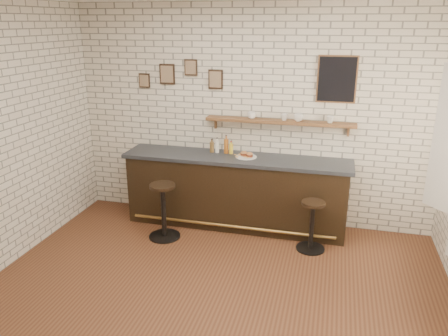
{
  "coord_description": "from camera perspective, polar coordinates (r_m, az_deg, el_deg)",
  "views": [
    {
      "loc": [
        1.11,
        -3.81,
        2.76
      ],
      "look_at": [
        -0.1,
        0.9,
        1.11
      ],
      "focal_mm": 35.0,
      "sensor_mm": 36.0,
      "label": 1
    }
  ],
  "objects": [
    {
      "name": "bitters_bottle_white",
      "position": [
        6.07,
        -0.9,
        2.82
      ],
      "size": [
        0.06,
        0.06,
        0.21
      ],
      "color": "white",
      "rests_on": "bar_counter"
    },
    {
      "name": "bar_counter",
      "position": [
        6.08,
        1.54,
        -3.04
      ],
      "size": [
        3.1,
        0.65,
        1.01
      ],
      "color": "black",
      "rests_on": "ground"
    },
    {
      "name": "wall_shelf",
      "position": [
        5.89,
        7.23,
        6.01
      ],
      "size": [
        2.0,
        0.18,
        0.18
      ],
      "color": "brown",
      "rests_on": "ground"
    },
    {
      "name": "bitters_bottle_amber",
      "position": [
        6.03,
        0.29,
        2.91
      ],
      "size": [
        0.06,
        0.06,
        0.26
      ],
      "color": "#A05519",
      "rests_on": "bar_counter"
    },
    {
      "name": "shelf_cup_b",
      "position": [
        5.87,
        7.87,
        6.59
      ],
      "size": [
        0.13,
        0.13,
        0.09
      ],
      "primitive_type": "imported",
      "rotation": [
        0.0,
        0.0,
        0.87
      ],
      "color": "white",
      "rests_on": "wall_shelf"
    },
    {
      "name": "ciabatta_sandwich",
      "position": [
        5.88,
        2.99,
        1.81
      ],
      "size": [
        0.2,
        0.14,
        0.06
      ],
      "color": "tan",
      "rests_on": "sandwich_plate"
    },
    {
      "name": "bar_stool_right",
      "position": [
        5.6,
        11.41,
        -7.19
      ],
      "size": [
        0.36,
        0.36,
        0.65
      ],
      "color": "black",
      "rests_on": "ground"
    },
    {
      "name": "bar_stool_left",
      "position": [
        5.82,
        -7.91,
        -5.36
      ],
      "size": [
        0.42,
        0.42,
        0.75
      ],
      "color": "black",
      "rests_on": "ground"
    },
    {
      "name": "condiment_bottle_yellow",
      "position": [
        6.03,
        0.93,
        2.58
      ],
      "size": [
        0.06,
        0.06,
        0.18
      ],
      "color": "yellow",
      "rests_on": "bar_counter"
    },
    {
      "name": "bitters_bottle_brown",
      "position": [
        6.09,
        -1.6,
        2.78
      ],
      "size": [
        0.06,
        0.06,
        0.19
      ],
      "color": "brown",
      "rests_on": "bar_counter"
    },
    {
      "name": "back_wall_decor",
      "position": [
        5.9,
        5.85,
        11.67
      ],
      "size": [
        2.96,
        0.02,
        0.56
      ],
      "color": "black",
      "rests_on": "ground"
    },
    {
      "name": "potato_chips",
      "position": [
        5.89,
        2.75,
        1.55
      ],
      "size": [
        0.26,
        0.2,
        0.0
      ],
      "color": "#EEB754",
      "rests_on": "sandwich_plate"
    },
    {
      "name": "sandwich_plate",
      "position": [
        5.89,
        2.9,
        1.47
      ],
      "size": [
        0.28,
        0.28,
        0.01
      ],
      "primitive_type": "cylinder",
      "color": "white",
      "rests_on": "bar_counter"
    },
    {
      "name": "shelf_cup_a",
      "position": [
        5.93,
        3.66,
        6.88
      ],
      "size": [
        0.16,
        0.16,
        0.09
      ],
      "primitive_type": "imported",
      "rotation": [
        0.0,
        0.0,
        0.47
      ],
      "color": "white",
      "rests_on": "wall_shelf"
    },
    {
      "name": "shelf_cup_c",
      "position": [
        5.85,
        9.71,
        6.5
      ],
      "size": [
        0.15,
        0.15,
        0.1
      ],
      "primitive_type": "imported",
      "rotation": [
        0.0,
        0.0,
        1.31
      ],
      "color": "white",
      "rests_on": "wall_shelf"
    },
    {
      "name": "shelf_cup_d",
      "position": [
        5.84,
        13.69,
        6.17
      ],
      "size": [
        0.13,
        0.13,
        0.09
      ],
      "primitive_type": "imported",
      "rotation": [
        0.0,
        0.0,
        0.48
      ],
      "color": "white",
      "rests_on": "wall_shelf"
    },
    {
      "name": "ground",
      "position": [
        4.83,
        -1.53,
        -16.12
      ],
      "size": [
        5.0,
        5.0,
        0.0
      ],
      "primitive_type": "plane",
      "color": "brown",
      "rests_on": "ground"
    }
  ]
}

